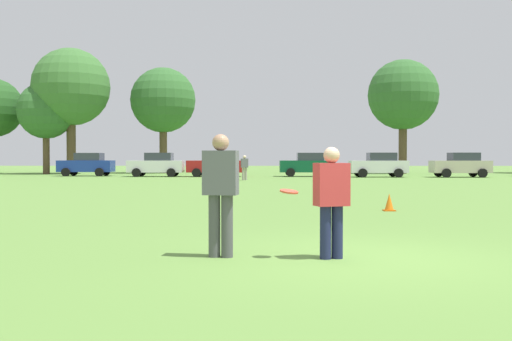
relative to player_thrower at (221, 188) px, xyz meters
The scene contains 16 objects.
ground_plane 2.25m from the player_thrower, ahead, with size 198.76×198.76×0.00m, color #608C3D.
player_thrower is the anchor object (origin of this frame).
player_defender 1.61m from the player_thrower, ahead, with size 0.53×0.40×1.61m.
frisbee 1.00m from the player_thrower, ahead, with size 0.27×0.27×0.09m.
traffic_cone 8.83m from the player_thrower, 63.05° to the left, with size 0.32×0.32×0.48m.
parked_car_near_left 41.37m from the player_thrower, 109.26° to the left, with size 4.22×2.26×1.82m.
parked_car_mid_left 38.50m from the player_thrower, 101.80° to the left, with size 4.22×2.26×1.82m.
parked_car_center 37.83m from the player_thrower, 95.10° to the left, with size 4.22×2.26×1.82m.
parked_car_mid_right 38.40m from the player_thrower, 84.49° to the left, with size 4.22×2.26×1.82m.
parked_car_near_right 37.84m from the player_thrower, 76.42° to the left, with size 4.22×2.26×1.82m.
parked_car_far_right 39.56m from the player_thrower, 67.88° to the left, with size 4.22×2.26×1.82m.
bystander_sideline_watcher 30.37m from the player_thrower, 91.62° to the left, with size 0.49×0.36×1.61m.
tree_east_birch 48.94m from the player_thrower, 112.94° to the left, with size 4.99×4.99×8.11m.
tree_east_oak 48.76m from the player_thrower, 110.47° to the left, with size 6.87×6.87×11.16m.
tree_far_east_pine 49.22m from the player_thrower, 100.79° to the left, with size 6.05×6.05×9.83m.
tree_far_west_pine 49.28m from the player_thrower, 74.71° to the left, with size 6.38×6.38×10.36m.
Camera 1 is at (-1.30, -8.81, 1.46)m, focal length 43.04 mm.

